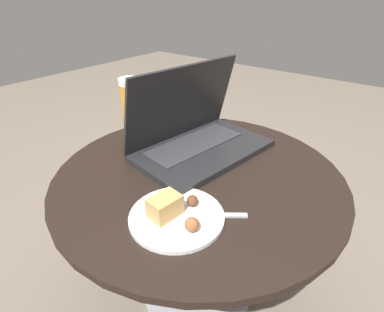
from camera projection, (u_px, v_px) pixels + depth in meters
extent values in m
plane|color=#726656|center=(197.00, 291.00, 1.01)|extent=(6.00, 6.00, 0.00)
cylinder|color=#9E9EA3|center=(197.00, 290.00, 1.01)|extent=(0.35, 0.35, 0.01)
cylinder|color=#9E9EA3|center=(198.00, 240.00, 0.90)|extent=(0.07, 0.07, 0.45)
cylinder|color=black|center=(198.00, 175.00, 0.78)|extent=(0.74, 0.74, 0.02)
cube|color=#232326|center=(203.00, 150.00, 0.86)|extent=(0.41, 0.28, 0.02)
cube|color=#333338|center=(195.00, 143.00, 0.87)|extent=(0.31, 0.15, 0.00)
cube|color=#232326|center=(182.00, 103.00, 0.85)|extent=(0.38, 0.12, 0.22)
cube|color=silver|center=(183.00, 103.00, 0.85)|extent=(0.35, 0.10, 0.20)
cylinder|color=gold|center=(134.00, 117.00, 0.86)|extent=(0.06, 0.06, 0.19)
cylinder|color=white|center=(130.00, 81.00, 0.80)|extent=(0.06, 0.06, 0.02)
cylinder|color=white|center=(177.00, 217.00, 0.62)|extent=(0.20, 0.20, 0.01)
cube|color=tan|center=(165.00, 206.00, 0.61)|extent=(0.07, 0.05, 0.04)
sphere|color=brown|center=(192.00, 201.00, 0.64)|extent=(0.02, 0.02, 0.02)
sphere|color=#9E5B38|center=(192.00, 224.00, 0.57)|extent=(0.03, 0.03, 0.03)
cube|color=#B2B2B7|center=(215.00, 215.00, 0.63)|extent=(0.09, 0.12, 0.01)
cube|color=#B2B2B7|center=(169.00, 215.00, 0.63)|extent=(0.05, 0.06, 0.01)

